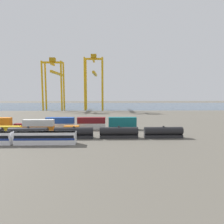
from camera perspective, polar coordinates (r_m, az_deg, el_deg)
ground_plane at (r=121.43m, az=-7.95°, el=-1.86°), size 420.00×420.00×0.00m
harbour_water at (r=223.68m, az=-4.87°, el=1.77°), size 400.00×110.00×0.01m
passenger_train at (r=69.61m, az=-26.35°, el=-6.57°), size 38.73×3.14×3.90m
freight_tank_row at (r=71.74m, az=-10.85°, el=-5.81°), size 76.93×2.78×4.24m
shipping_container_2 at (r=90.58m, az=-28.13°, el=-4.39°), size 12.10×2.44×2.60m
shipping_container_3 at (r=85.45m, az=-20.22°, el=-4.64°), size 12.10×2.44×2.60m
shipping_container_4 at (r=85.02m, az=-20.28°, el=-2.92°), size 12.10×2.44×2.60m
shipping_container_5 at (r=82.12m, az=-11.47°, el=-4.81°), size 6.04×2.44×2.60m
shipping_container_8 at (r=93.50m, az=-22.68°, el=-3.84°), size 12.10×2.44×2.60m
shipping_container_9 at (r=89.45m, az=-14.58°, el=-3.99°), size 12.10×2.44×2.60m
shipping_container_10 at (r=89.05m, az=-14.63°, el=-2.34°), size 12.10×2.44×2.60m
shipping_container_11 at (r=87.33m, az=-5.90°, el=-4.07°), size 12.10×2.44×2.60m
shipping_container_12 at (r=86.91m, az=-5.92°, el=-2.38°), size 12.10×2.44×2.60m
shipping_container_13 at (r=87.27m, az=3.00°, el=-4.05°), size 12.10×2.44×2.60m
shipping_container_14 at (r=86.85m, az=3.01°, el=-2.36°), size 12.10×2.44×2.60m
gantry_crane_west at (r=186.87m, az=-16.22°, el=9.22°), size 17.79×39.94×45.13m
gantry_crane_central at (r=180.88m, az=-5.14°, el=9.87°), size 16.63×39.01×48.20m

